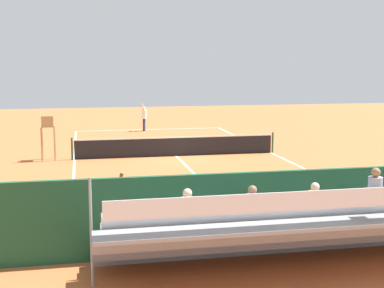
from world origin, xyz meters
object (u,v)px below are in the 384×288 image
at_px(umpire_chair, 48,133).
at_px(line_judge, 118,210).
at_px(tennis_player, 144,116).
at_px(tennis_net, 176,146).
at_px(tennis_ball_near, 180,135).
at_px(tennis_ball_far, 164,137).
at_px(bleacher_stand, 295,228).
at_px(equipment_bag, 324,230).
at_px(courtside_bench, 373,212).
at_px(tennis_racket, 132,132).

distance_m(umpire_chair, line_judge, 13.55).
distance_m(umpire_chair, tennis_player, 11.68).
distance_m(tennis_net, tennis_ball_near, 7.44).
bearing_deg(umpire_chair, tennis_ball_near, -137.09).
height_order(tennis_ball_near, tennis_ball_far, same).
height_order(bleacher_stand, umpire_chair, bleacher_stand).
distance_m(bleacher_stand, tennis_player, 25.61).
bearing_deg(equipment_bag, tennis_ball_near, -89.45).
distance_m(equipment_bag, line_judge, 5.59).
bearing_deg(bleacher_stand, line_judge, -28.82).
bearing_deg(courtside_bench, line_judge, -0.20).
bearing_deg(line_judge, tennis_ball_far, -101.90).
bearing_deg(tennis_player, tennis_ball_far, 104.26).
xyz_separation_m(tennis_net, courtside_bench, (-3.23, 13.27, 0.06)).
bearing_deg(umpire_chair, line_judge, 100.23).
height_order(equipment_bag, tennis_racket, equipment_bag).
bearing_deg(tennis_ball_near, tennis_player, -56.53).
relative_size(tennis_net, line_judge, 5.35).
distance_m(courtside_bench, line_judge, 7.03).
bearing_deg(umpire_chair, bleacher_stand, 112.07).
relative_size(bleacher_stand, tennis_player, 4.70).
height_order(equipment_bag, tennis_ball_far, equipment_bag).
bearing_deg(tennis_racket, courtside_bench, 100.99).
relative_size(tennis_net, courtside_bench, 5.72).
height_order(courtside_bench, equipment_bag, courtside_bench).
height_order(tennis_player, tennis_racket, tennis_player).
height_order(equipment_bag, tennis_player, tennis_player).
relative_size(tennis_racket, tennis_ball_near, 8.88).
height_order(bleacher_stand, line_judge, bleacher_stand).
distance_m(bleacher_stand, umpire_chair, 16.68).
bearing_deg(tennis_net, bleacher_stand, 90.24).
xyz_separation_m(tennis_racket, line_judge, (2.50, 23.26, 1.00)).
bearing_deg(tennis_racket, tennis_player, -165.60).
relative_size(bleacher_stand, tennis_ball_far, 137.27).
distance_m(tennis_net, umpire_chair, 6.25).
bearing_deg(tennis_ball_far, tennis_net, 86.32).
bearing_deg(tennis_racket, line_judge, 83.87).
bearing_deg(bleacher_stand, courtside_bench, -146.43).
height_order(tennis_ball_far, line_judge, line_judge).
relative_size(equipment_bag, tennis_player, 0.47).
xyz_separation_m(umpire_chair, line_judge, (-2.41, 13.33, -0.30)).
bearing_deg(bleacher_stand, tennis_ball_far, -90.97).
xyz_separation_m(umpire_chair, equipment_bag, (-7.93, 13.48, -1.13)).
bearing_deg(tennis_ball_far, line_judge, 78.10).
bearing_deg(equipment_bag, tennis_ball_far, -86.34).
relative_size(courtside_bench, tennis_ball_near, 27.27).
height_order(tennis_net, line_judge, line_judge).
bearing_deg(tennis_player, tennis_racket, 14.40).
xyz_separation_m(tennis_racket, tennis_ball_near, (-2.83, 2.74, 0.02)).
bearing_deg(courtside_bench, tennis_racket, -79.01).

